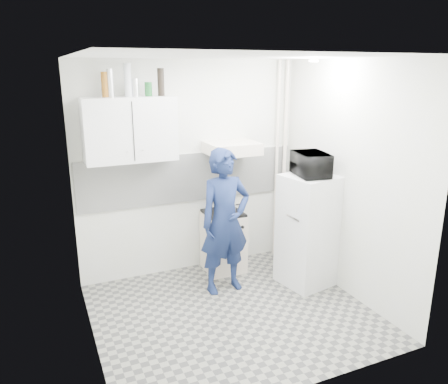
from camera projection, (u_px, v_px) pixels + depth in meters
name	position (u px, v px, depth m)	size (l,w,h in m)	color
floor	(232.00, 313.00, 4.62)	(2.80, 2.80, 0.00)	gray
ceiling	(234.00, 56.00, 3.91)	(2.80, 2.80, 0.00)	white
wall_back	(190.00, 169.00, 5.36)	(2.80, 2.80, 0.00)	silver
wall_left	(84.00, 214.00, 3.72)	(2.60, 2.60, 0.00)	silver
wall_right	(348.00, 181.00, 4.81)	(2.60, 2.60, 0.00)	silver
person	(225.00, 222.00, 4.91)	(0.61, 0.40, 1.67)	#15214A
stove	(223.00, 242.00, 5.53)	(0.47, 0.47, 0.75)	beige
fridge	(308.00, 231.00, 5.11)	(0.55, 0.55, 1.32)	white
stove_top	(223.00, 213.00, 5.42)	(0.45, 0.45, 0.03)	black
saucepan	(228.00, 208.00, 5.38)	(0.19, 0.19, 0.11)	silver
microwave	(311.00, 164.00, 4.90)	(0.33, 0.48, 0.27)	black
bottle_b	(105.00, 85.00, 4.55)	(0.07, 0.07, 0.26)	brown
bottle_c	(110.00, 83.00, 4.57)	(0.07, 0.07, 0.29)	silver
bottle_d	(128.00, 80.00, 4.63)	(0.08, 0.08, 0.35)	#B2B7BC
canister_a	(135.00, 88.00, 4.68)	(0.08, 0.08, 0.19)	silver
canister_b	(148.00, 89.00, 4.74)	(0.08, 0.08, 0.15)	#144C1E
bottle_e	(161.00, 82.00, 4.78)	(0.07, 0.07, 0.30)	black
upper_cabinet	(130.00, 130.00, 4.77)	(1.00, 0.35, 0.70)	white
range_hood	(232.00, 148.00, 5.24)	(0.60, 0.50, 0.14)	beige
backsplash	(191.00, 177.00, 5.38)	(2.74, 0.03, 0.60)	white
pipe_a	(284.00, 162.00, 5.80)	(0.05, 0.05, 2.60)	beige
pipe_b	(277.00, 162.00, 5.75)	(0.04, 0.04, 2.60)	beige
ceiling_spot_fixture	(314.00, 61.00, 4.48)	(0.10, 0.10, 0.02)	white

